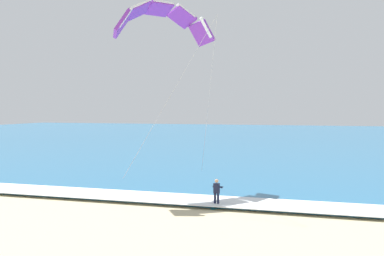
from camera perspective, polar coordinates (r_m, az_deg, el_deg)
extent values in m
cube|color=teal|center=(84.97, 14.90, -1.34)|extent=(200.00, 120.00, 0.20)
cube|color=white|center=(26.44, 11.80, -9.79)|extent=(200.00, 3.15, 0.04)
ellipsoid|color=#239EC6|center=(26.31, 3.21, -10.24)|extent=(0.69, 1.46, 0.05)
cube|color=black|center=(26.53, 3.33, -10.03)|extent=(0.17, 0.09, 0.04)
cube|color=black|center=(26.07, 3.09, -10.26)|extent=(0.17, 0.09, 0.04)
cylinder|color=#191E38|center=(26.26, 3.01, -9.38)|extent=(0.14, 0.14, 0.84)
cylinder|color=#191E38|center=(26.18, 3.42, -9.41)|extent=(0.14, 0.14, 0.84)
cube|color=#191E38|center=(26.08, 3.22, -7.85)|extent=(0.37, 0.26, 0.60)
sphere|color=tan|center=(26.01, 3.22, -6.90)|extent=(0.22, 0.22, 0.22)
cylinder|color=#191E38|center=(26.29, 3.00, -7.65)|extent=(0.18, 0.51, 0.22)
cylinder|color=#191E38|center=(26.15, 3.73, -7.71)|extent=(0.18, 0.51, 0.22)
cylinder|color=black|center=(26.42, 3.55, -7.61)|extent=(0.55, 0.14, 0.04)
cube|color=#3F3F42|center=(26.23, 3.32, -8.28)|extent=(0.13, 0.10, 0.10)
cube|color=purple|center=(32.92, 1.29, 12.25)|extent=(1.96, 1.39, 1.87)
cube|color=white|center=(32.54, 1.86, 12.96)|extent=(0.83, 0.92, 1.48)
cube|color=purple|center=(32.79, -1.30, 14.26)|extent=(2.15, 1.91, 1.51)
cube|color=white|center=(32.41, -0.77, 15.00)|extent=(1.13, 1.30, 0.97)
cube|color=purple|center=(32.13, -4.31, 15.22)|extent=(2.16, 2.20, 0.80)
cube|color=white|center=(31.74, -3.81, 15.99)|extent=(1.26, 1.43, 0.24)
cube|color=purple|center=(31.05, -7.13, 14.90)|extent=(1.91, 2.21, 1.51)
cube|color=white|center=(30.65, -6.66, 15.70)|extent=(1.16, 1.28, 0.97)
cube|color=purple|center=(29.78, -9.12, 13.24)|extent=(1.47, 2.02, 1.87)
cube|color=white|center=(29.36, -8.67, 14.06)|extent=(0.84, 0.96, 1.48)
cylinder|color=#B2B2B7|center=(29.24, 2.17, 3.43)|extent=(2.57, 6.02, 10.19)
cylinder|color=#B2B2B7|center=(27.49, -3.25, 3.48)|extent=(6.68, 1.13, 10.19)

